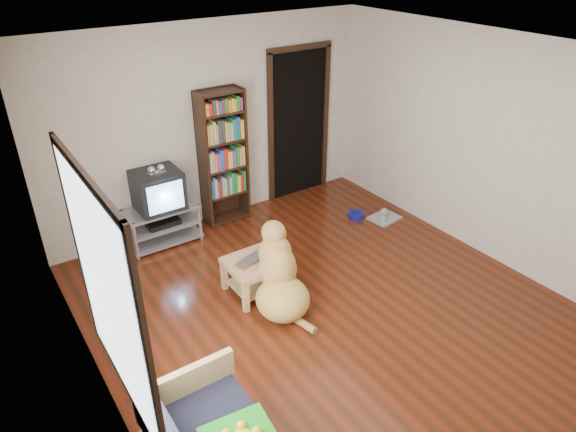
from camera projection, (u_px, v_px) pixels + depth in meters
ground at (329, 310)px, 5.39m from camera, size 5.00×5.00×0.00m
ceiling at (342, 56)px, 4.12m from camera, size 5.00×5.00×0.00m
wall_back at (212, 126)px, 6.56m from camera, size 4.50×0.00×4.50m
wall_left at (88, 282)px, 3.64m from camera, size 0.00×5.00×5.00m
wall_right at (488, 149)px, 5.86m from camera, size 0.00×5.00×5.00m
laptop at (254, 262)px, 5.43m from camera, size 0.41×0.32×0.03m
dog_bowl at (356, 215)px, 7.10m from camera, size 0.22×0.22×0.08m
grey_rag at (384, 218)px, 7.08m from camera, size 0.43×0.36×0.03m
window at (108, 295)px, 3.19m from camera, size 0.03×1.46×1.70m
doorway at (299, 121)px, 7.30m from camera, size 1.03×0.05×2.19m
tv_stand at (162, 224)px, 6.43m from camera, size 0.90×0.45×0.50m
crt_tv at (157, 189)px, 6.22m from camera, size 0.55×0.52×0.58m
bookshelf at (223, 151)px, 6.61m from camera, size 0.60×0.30×1.80m
coffee_table at (253, 271)px, 5.52m from camera, size 0.55×0.55×0.40m
dog at (279, 278)px, 5.33m from camera, size 0.74×1.09×0.90m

